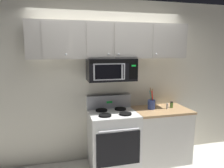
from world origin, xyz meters
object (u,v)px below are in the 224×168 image
Objects in this scene: stove_range at (113,138)px; spice_jar at (172,105)px; over_range_microwave at (111,70)px; utensil_crock_blue at (151,104)px; salt_shaker at (167,106)px.

spice_jar is (1.05, 0.04, 0.48)m from stove_range.
over_range_microwave is 0.90m from utensil_crock_blue.
utensil_crock_blue is 0.28m from salt_shaker.
over_range_microwave is at bearing 174.54° from utensil_crock_blue.
stove_range is 3.03× the size of utensil_crock_blue.
spice_jar is at bearing 2.09° from stove_range.
over_range_microwave is 1.22m from spice_jar.
salt_shaker is at bearing -7.03° from over_range_microwave.
over_range_microwave is 7.15× the size of spice_jar.
stove_range is 11.95× the size of salt_shaker.
utensil_crock_blue reaches higher than salt_shaker.
utensil_crock_blue is 3.47× the size of spice_jar.
stove_range is 1.16m from spice_jar.
salt_shaker is (0.27, -0.05, -0.05)m from utensil_crock_blue.
stove_range is 0.86m from utensil_crock_blue.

